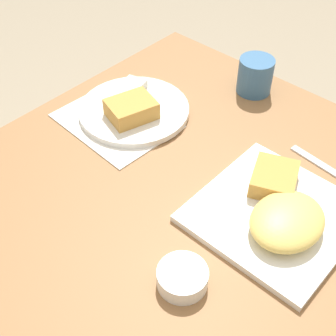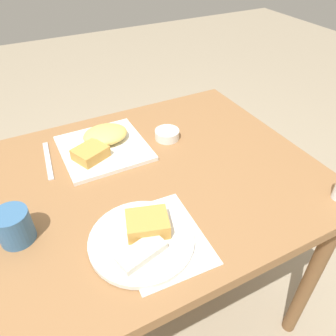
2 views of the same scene
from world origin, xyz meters
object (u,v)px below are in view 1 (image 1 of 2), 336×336
object	(u,v)px
plate_square_near	(279,212)
sauce_ramekin	(182,277)
plate_oval_far	(133,108)
butter_knife	(334,173)
coffee_mug	(255,76)

from	to	relation	value
plate_square_near	sauce_ramekin	world-z (taller)	plate_square_near
plate_square_near	sauce_ramekin	distance (m)	0.22
sauce_ramekin	plate_square_near	bearing A→B (deg)	-10.78
plate_oval_far	butter_knife	bearing A→B (deg)	-72.44
sauce_ramekin	plate_oval_far	bearing A→B (deg)	55.51
plate_square_near	coffee_mug	bearing A→B (deg)	41.23
plate_square_near	butter_knife	world-z (taller)	plate_square_near
plate_square_near	plate_oval_far	world-z (taller)	plate_square_near
plate_square_near	butter_knife	distance (m)	0.18
plate_oval_far	butter_knife	world-z (taller)	plate_oval_far
plate_square_near	butter_knife	xyz separation A→B (m)	(0.18, -0.02, -0.02)
plate_oval_far	butter_knife	xyz separation A→B (m)	(0.14, -0.44, -0.02)
sauce_ramekin	butter_knife	world-z (taller)	sauce_ramekin
butter_knife	plate_oval_far	bearing A→B (deg)	23.64
plate_square_near	coffee_mug	distance (m)	0.41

